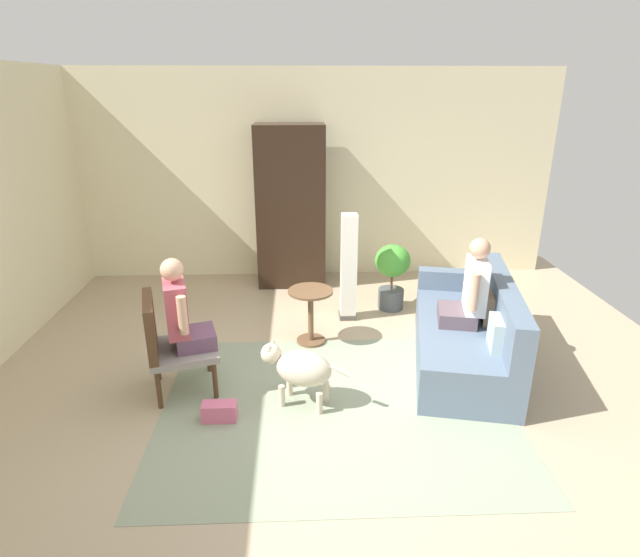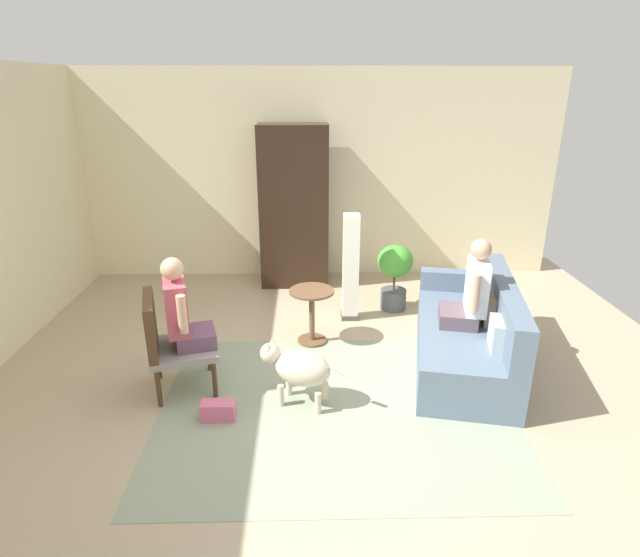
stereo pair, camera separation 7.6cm
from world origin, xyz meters
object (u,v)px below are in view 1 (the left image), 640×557
(couch, at_px, (468,334))
(person_on_couch, at_px, (470,290))
(round_end_table, at_px, (311,310))
(potted_plant, at_px, (392,271))
(dog, at_px, (300,368))
(armoire_cabinet, at_px, (291,207))
(column_lamp, at_px, (349,268))
(person_on_armchair, at_px, (182,312))
(armchair, at_px, (167,340))
(handbag, at_px, (219,412))

(couch, xyz_separation_m, person_on_couch, (-0.04, -0.02, 0.47))
(round_end_table, xyz_separation_m, potted_plant, (1.01, 0.86, 0.12))
(dog, bearing_deg, armoire_cabinet, 91.93)
(dog, bearing_deg, column_lamp, 71.78)
(person_on_armchair, relative_size, armoire_cabinet, 0.39)
(armchair, height_order, column_lamp, column_lamp)
(potted_plant, height_order, handbag, potted_plant)
(couch, distance_m, person_on_armchair, 2.75)
(couch, xyz_separation_m, column_lamp, (-1.09, 1.09, 0.32))
(person_on_armchair, bearing_deg, potted_plant, 38.64)
(dog, bearing_deg, couch, 21.50)
(person_on_couch, height_order, round_end_table, person_on_couch)
(couch, distance_m, round_end_table, 1.62)
(armchair, height_order, person_on_armchair, person_on_armchair)
(round_end_table, distance_m, dog, 1.15)
(dog, relative_size, column_lamp, 0.60)
(couch, xyz_separation_m, round_end_table, (-1.54, 0.49, 0.07))
(handbag, bearing_deg, armoire_cabinet, 79.81)
(round_end_table, distance_m, handbag, 1.59)
(potted_plant, bearing_deg, armchair, -142.49)
(round_end_table, xyz_separation_m, column_lamp, (0.45, 0.60, 0.25))
(couch, distance_m, potted_plant, 1.46)
(column_lamp, bearing_deg, couch, -44.97)
(round_end_table, xyz_separation_m, armoire_cabinet, (-0.22, 1.82, 0.70))
(armchair, xyz_separation_m, person_on_armchair, (0.14, 0.04, 0.24))
(dog, bearing_deg, armchair, 168.11)
(column_lamp, bearing_deg, armoire_cabinet, 118.88)
(couch, relative_size, potted_plant, 2.56)
(dog, relative_size, potted_plant, 0.93)
(column_lamp, bearing_deg, dog, -108.22)
(armchair, relative_size, round_end_table, 1.52)
(armchair, height_order, handbag, armchair)
(column_lamp, bearing_deg, armchair, -139.17)
(person_on_armchair, height_order, handbag, person_on_armchair)
(person_on_couch, distance_m, potted_plant, 1.48)
(round_end_table, bearing_deg, armchair, -144.99)
(round_end_table, bearing_deg, dog, -95.96)
(couch, bearing_deg, handbag, -159.63)
(person_on_armchair, distance_m, round_end_table, 1.48)
(person_on_couch, xyz_separation_m, dog, (-1.63, -0.64, -0.43))
(person_on_couch, height_order, dog, person_on_couch)
(column_lamp, bearing_deg, handbag, -122.48)
(person_on_couch, bearing_deg, armoire_cabinet, 126.51)
(person_on_couch, height_order, potted_plant, person_on_couch)
(armchair, xyz_separation_m, handbag, (0.49, -0.46, -0.44))
(armoire_cabinet, bearing_deg, potted_plant, -37.94)
(couch, relative_size, armchair, 2.27)
(column_lamp, bearing_deg, potted_plant, 25.07)
(couch, relative_size, round_end_table, 3.47)
(handbag, bearing_deg, armchair, 137.08)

